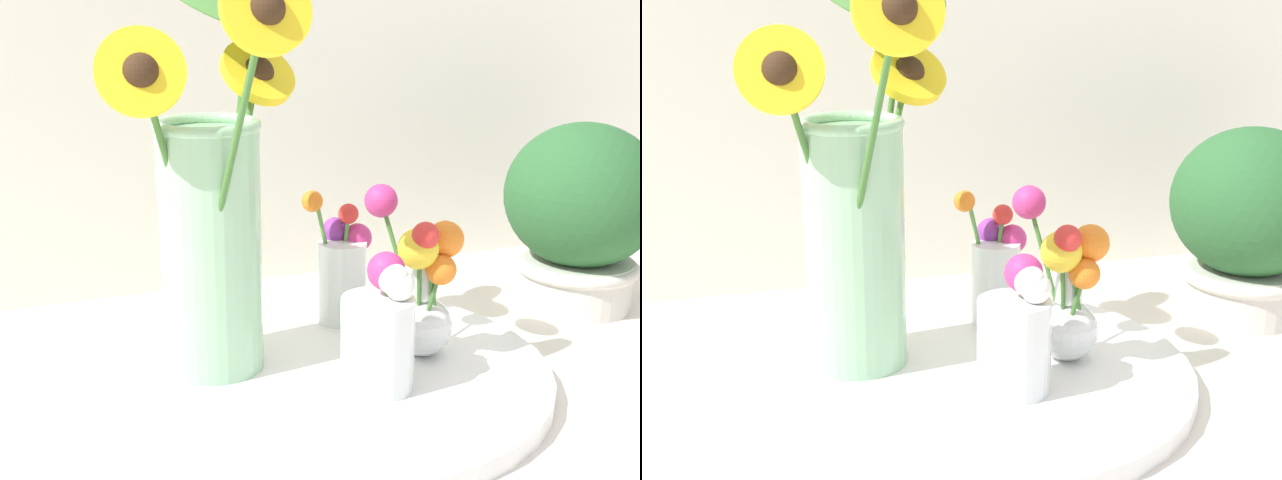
{
  "view_description": "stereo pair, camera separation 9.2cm",
  "coord_description": "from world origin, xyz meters",
  "views": [
    {
      "loc": [
        -0.36,
        -0.79,
        0.42
      ],
      "look_at": [
        -0.03,
        0.03,
        0.16
      ],
      "focal_mm": 50.0,
      "sensor_mm": 36.0,
      "label": 1
    },
    {
      "loc": [
        -0.27,
        -0.82,
        0.42
      ],
      "look_at": [
        -0.03,
        0.03,
        0.16
      ],
      "focal_mm": 50.0,
      "sensor_mm": 36.0,
      "label": 2
    }
  ],
  "objects": [
    {
      "name": "potted_plant",
      "position": [
        0.37,
        0.13,
        0.13
      ],
      "size": [
        0.2,
        0.2,
        0.25
      ],
      "color": "beige",
      "rests_on": "ground_plane"
    },
    {
      "name": "vase_bulb_right",
      "position": [
        0.08,
        0.01,
        0.1
      ],
      "size": [
        0.09,
        0.11,
        0.19
      ],
      "color": "white",
      "rests_on": "serving_tray"
    },
    {
      "name": "vase_small_back",
      "position": [
        0.04,
        0.14,
        0.09
      ],
      "size": [
        0.09,
        0.07,
        0.17
      ],
      "color": "white",
      "rests_on": "serving_tray"
    },
    {
      "name": "ground_plane",
      "position": [
        0.0,
        0.0,
        0.0
      ],
      "size": [
        6.0,
        6.0,
        0.0
      ],
      "primitive_type": "plane",
      "color": "silver"
    },
    {
      "name": "serving_tray",
      "position": [
        -0.03,
        0.03,
        0.01
      ],
      "size": [
        0.5,
        0.5,
        0.02
      ],
      "color": "white",
      "rests_on": "ground_plane"
    },
    {
      "name": "vase_small_center",
      "position": [
        0.0,
        -0.04,
        0.08
      ],
      "size": [
        0.07,
        0.07,
        0.14
      ],
      "color": "white",
      "rests_on": "serving_tray"
    },
    {
      "name": "mason_jar_sunflowers",
      "position": [
        -0.13,
        0.07,
        0.19
      ],
      "size": [
        0.24,
        0.24,
        0.42
      ],
      "color": "#99CC9E",
      "rests_on": "serving_tray"
    }
  ]
}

